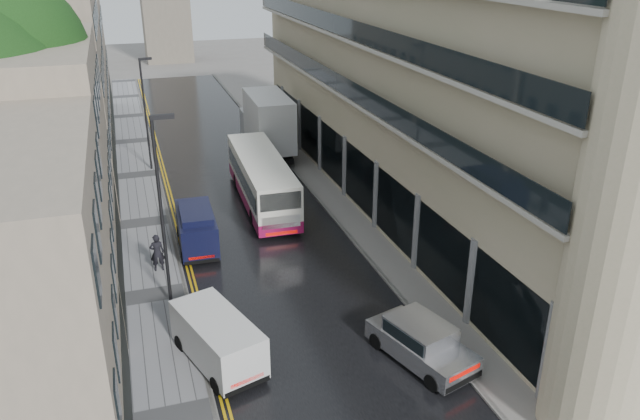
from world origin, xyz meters
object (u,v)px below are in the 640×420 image
silver_hatchback (434,371)px  white_lorry (256,132)px  tree_far (15,102)px  navy_van (182,241)px  cream_bus (252,201)px  pedestrian (157,253)px  lamp_post_far (146,116)px  white_van (216,370)px  lamp_post_near (162,215)px

silver_hatchback → white_lorry: bearing=74.0°
tree_far → navy_van: (7.90, -10.89, -5.05)m
cream_bus → silver_hatchback: cream_bus is taller
silver_hatchback → tree_far: bearing=105.8°
cream_bus → white_lorry: (2.51, 10.41, 0.85)m
pedestrian → white_lorry: bearing=-119.5°
pedestrian → tree_far: bearing=-60.6°
white_lorry → pedestrian: white_lorry is taller
tree_far → lamp_post_far: (7.30, 3.72, -2.31)m
white_van → navy_van: size_ratio=0.97×
tree_far → cream_bus: (12.11, -7.55, -4.74)m
navy_van → pedestrian: (-1.25, -0.64, -0.11)m
tree_far → cream_bus: size_ratio=1.16×
tree_far → white_van: 23.22m
cream_bus → pedestrian: (-5.47, -3.99, -0.43)m
white_lorry → pedestrian: bearing=-117.4°
tree_far → silver_hatchback: (15.19, -23.37, -5.39)m
white_lorry → white_van: white_lorry is taller
white_lorry → lamp_post_far: bearing=174.8°
cream_bus → lamp_post_near: size_ratio=1.29×
cream_bus → navy_van: cream_bus is taller
navy_van → white_lorry: bearing=65.9°
white_van → lamp_post_near: (-0.98, 6.50, 3.28)m
white_lorry → lamp_post_far: size_ratio=1.16×
silver_hatchback → lamp_post_near: (-8.28, 8.67, 3.45)m
navy_van → silver_hatchback: bearing=-57.7°
cream_bus → white_lorry: bearing=78.4°
lamp_post_far → pedestrian: bearing=-104.5°
white_van → navy_van: (0.00, 10.31, 0.16)m
navy_van → pedestrian: navy_van is taller
tree_far → navy_van: 14.37m
tree_far → lamp_post_near: size_ratio=1.49×
silver_hatchback → white_van: 7.61m
silver_hatchback → lamp_post_far: bearing=89.0°
white_lorry → navy_van: 15.35m
pedestrian → lamp_post_near: 4.53m
pedestrian → silver_hatchback: bearing=125.3°
lamp_post_near → white_lorry: bearing=65.9°
white_van → pedestrian: bearing=79.7°
tree_far → silver_hatchback: size_ratio=2.84×
white_van → lamp_post_far: bearing=73.6°
white_lorry → white_van: bearing=-104.1°
tree_far → cream_bus: bearing=-31.9°
navy_van → lamp_post_far: 14.88m
silver_hatchback → pedestrian: 14.59m
navy_van → lamp_post_near: bearing=-102.5°
pedestrian → cream_bus: bearing=-144.4°
tree_far → silver_hatchback: 28.39m
cream_bus → white_lorry: 10.74m
lamp_post_near → tree_far: bearing=114.8°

